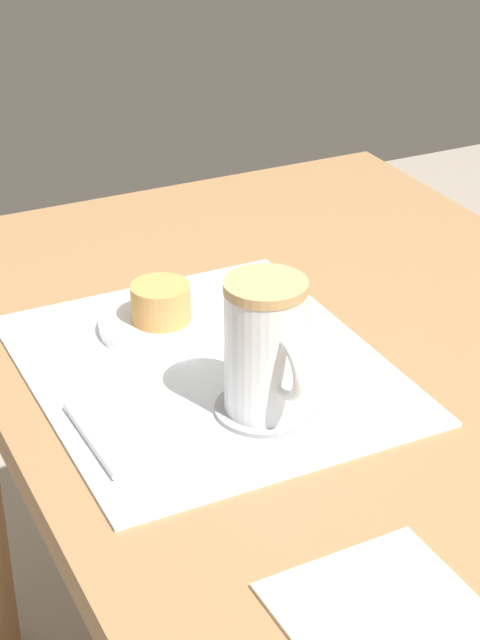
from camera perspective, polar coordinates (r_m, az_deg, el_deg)
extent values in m
cylinder|color=#997047|center=(1.85, 5.56, -3.14)|extent=(0.05, 0.05, 0.70)
cube|color=#997047|center=(1.14, 6.53, -3.61)|extent=(1.16, 0.74, 0.04)
cube|color=white|center=(1.13, -1.83, -2.57)|extent=(0.41, 0.36, 0.00)
cylinder|color=white|center=(1.20, -4.20, -0.22)|extent=(0.14, 0.14, 0.01)
cylinder|color=tan|center=(1.18, -4.25, 0.93)|extent=(0.07, 0.07, 0.04)
cylinder|color=#99999E|center=(1.05, 1.29, -4.74)|extent=(0.10, 0.10, 0.00)
cylinder|color=white|center=(1.02, 1.33, -1.64)|extent=(0.08, 0.08, 0.13)
cylinder|color=tan|center=(0.99, 1.37, 1.81)|extent=(0.08, 0.08, 0.01)
torus|color=white|center=(0.99, 2.44, -2.60)|extent=(0.06, 0.01, 0.06)
cylinder|color=silver|center=(1.01, -7.95, -6.35)|extent=(0.13, 0.01, 0.01)
cube|color=silver|center=(0.85, 7.67, -15.34)|extent=(0.15, 0.15, 0.00)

